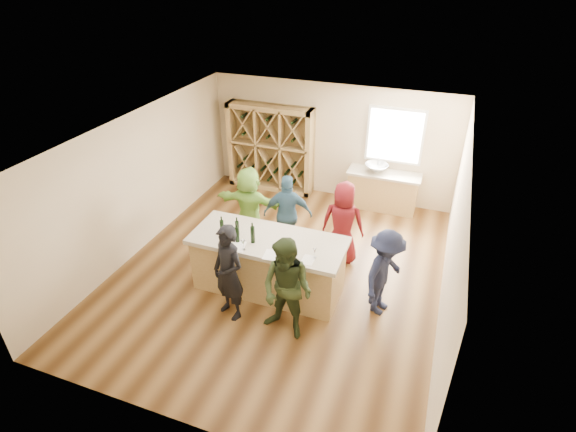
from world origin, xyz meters
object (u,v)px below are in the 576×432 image
(wine_bottle_d, at_px, (237,234))
(person_near_left, at_px, (229,273))
(wine_bottle_c, at_px, (237,228))
(wine_bottle_e, at_px, (253,235))
(wine_bottle_a, at_px, (222,228))
(person_far_mid, at_px, (288,214))
(tasting_counter_base, at_px, (269,266))
(person_far_left, at_px, (250,206))
(wine_rack, at_px, (270,148))
(sink, at_px, (376,168))
(person_near_right, at_px, (287,290))
(person_far_right, at_px, (343,223))
(person_server, at_px, (385,273))

(wine_bottle_d, distance_m, person_near_left, 0.71)
(wine_bottle_c, bearing_deg, wine_bottle_e, -17.32)
(wine_bottle_a, relative_size, person_far_mid, 0.17)
(tasting_counter_base, relative_size, wine_bottle_d, 8.86)
(tasting_counter_base, bearing_deg, person_far_left, 125.80)
(wine_bottle_a, bearing_deg, wine_bottle_e, -2.90)
(wine_rack, relative_size, wine_bottle_c, 7.78)
(sink, xyz_separation_m, wine_bottle_c, (-1.74, -3.82, 0.21))
(person_near_right, distance_m, person_far_right, 2.29)
(sink, bearing_deg, tasting_counter_base, -107.85)
(wine_bottle_e, height_order, person_server, person_server)
(wine_bottle_a, distance_m, person_server, 2.87)
(wine_rack, relative_size, wine_bottle_e, 7.15)
(wine_bottle_d, relative_size, person_far_right, 0.17)
(wine_bottle_d, bearing_deg, wine_bottle_a, 163.37)
(sink, height_order, person_far_right, person_far_right)
(wine_bottle_a, bearing_deg, person_far_mid, 64.79)
(wine_bottle_e, distance_m, person_far_left, 1.75)
(tasting_counter_base, height_order, person_far_left, person_far_left)
(wine_bottle_a, xyz_separation_m, wine_bottle_d, (0.34, -0.10, 0.00))
(person_near_right, height_order, person_far_right, person_near_right)
(wine_bottle_d, bearing_deg, sink, 67.50)
(person_near_left, bearing_deg, person_near_right, 18.23)
(sink, xyz_separation_m, person_near_left, (-1.54, -4.60, -0.14))
(wine_bottle_a, relative_size, wine_bottle_d, 0.99)
(wine_rack, height_order, person_near_right, wine_rack)
(tasting_counter_base, bearing_deg, wine_rack, 111.47)
(person_far_right, bearing_deg, person_far_mid, -2.70)
(wine_rack, bearing_deg, wine_bottle_c, -76.13)
(sink, height_order, tasting_counter_base, sink)
(person_near_left, bearing_deg, person_far_left, 128.60)
(person_server, bearing_deg, wine_rack, 61.09)
(tasting_counter_base, bearing_deg, wine_bottle_d, -150.09)
(wine_bottle_e, xyz_separation_m, person_far_right, (1.21, 1.51, -0.38))
(sink, bearing_deg, wine_rack, 178.51)
(person_far_right, bearing_deg, wine_bottle_a, 35.54)
(person_far_mid, bearing_deg, person_far_left, -17.00)
(wine_rack, relative_size, sink, 4.06)
(tasting_counter_base, height_order, person_far_mid, person_far_mid)
(person_far_right, height_order, person_far_left, person_far_right)
(tasting_counter_base, xyz_separation_m, person_near_right, (0.70, -0.95, 0.39))
(wine_bottle_c, height_order, person_far_mid, person_far_mid)
(person_server, bearing_deg, person_near_right, 145.84)
(tasting_counter_base, distance_m, person_far_mid, 1.35)
(wine_bottle_c, height_order, person_far_right, person_far_right)
(sink, height_order, person_near_left, person_near_left)
(wine_bottle_e, height_order, person_near_right, person_near_right)
(wine_bottle_a, distance_m, wine_bottle_c, 0.27)
(sink, xyz_separation_m, person_far_left, (-2.17, -2.40, -0.17))
(wine_bottle_d, xyz_separation_m, person_near_right, (1.16, -0.69, -0.34))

